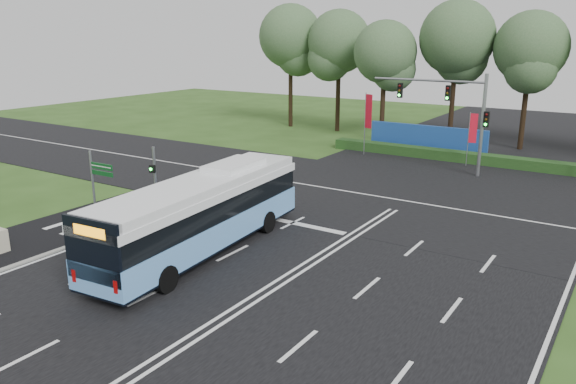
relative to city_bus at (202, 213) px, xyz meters
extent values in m
plane|color=#2B4A18|center=(4.53, 0.54, -1.84)|extent=(120.00, 120.00, 0.00)
cube|color=black|center=(4.53, 0.54, -1.82)|extent=(20.00, 120.00, 0.04)
cube|color=black|center=(4.53, 12.54, -1.81)|extent=(120.00, 14.00, 0.05)
cube|color=black|center=(-7.97, -2.46, -1.81)|extent=(5.00, 18.00, 0.06)
cube|color=gray|center=(-5.57, -2.46, -1.78)|extent=(0.25, 18.00, 0.12)
cube|color=#629FE3|center=(0.00, 0.01, -0.70)|extent=(3.74, 12.89, 1.16)
cube|color=black|center=(0.00, 0.01, -1.23)|extent=(3.71, 12.82, 0.32)
cube|color=black|center=(0.00, 0.01, 0.36)|extent=(3.62, 12.69, 1.01)
cube|color=white|center=(0.00, 0.01, 0.99)|extent=(3.74, 12.89, 0.37)
cube|color=white|center=(0.00, 0.01, 1.36)|extent=(3.64, 12.38, 0.37)
cube|color=white|center=(-0.23, 2.65, 1.68)|extent=(1.96, 3.31, 0.26)
cube|color=black|center=(0.54, -6.26, 0.41)|extent=(2.57, 0.34, 2.33)
cube|color=orange|center=(0.55, -6.30, 1.15)|extent=(1.48, 0.19, 0.37)
cylinder|color=black|center=(-1.55, 3.49, -1.29)|extent=(0.39, 1.12, 1.10)
cylinder|color=black|center=(0.93, 3.71, -1.29)|extent=(0.39, 1.12, 1.10)
cylinder|color=black|center=(-0.89, -4.11, -1.29)|extent=(0.39, 1.12, 1.10)
cylinder|color=black|center=(1.59, -3.89, -1.29)|extent=(0.39, 1.12, 1.10)
cylinder|color=gray|center=(-5.96, 2.97, 0.02)|extent=(0.15, 0.15, 3.71)
cube|color=black|center=(-5.96, 2.79, 0.71)|extent=(0.35, 0.30, 0.42)
sphere|color=#19F233|center=(-5.96, 2.69, 0.71)|extent=(0.15, 0.15, 0.15)
cylinder|color=gray|center=(-6.81, -0.40, 0.15)|extent=(0.12, 0.12, 3.98)
cube|color=#0B4118|center=(-6.06, -0.38, 1.45)|extent=(1.49, 0.10, 0.30)
cube|color=#0B4118|center=(-6.06, -0.38, 1.10)|extent=(1.49, 0.10, 0.22)
cube|color=white|center=(-6.06, -0.42, 1.45)|extent=(1.39, 0.04, 0.04)
cylinder|color=gray|center=(-3.28, 23.42, 0.69)|extent=(0.08, 0.08, 5.05)
cube|color=red|center=(-2.93, 23.29, 1.75)|extent=(0.65, 0.26, 2.69)
cylinder|color=gray|center=(4.94, 23.79, 0.18)|extent=(0.06, 0.06, 4.03)
cube|color=red|center=(5.22, 23.88, 1.03)|extent=(0.53, 0.20, 2.15)
cylinder|color=gray|center=(6.53, 21.04, 1.66)|extent=(0.24, 0.24, 7.00)
cylinder|color=gray|center=(2.53, 21.04, 4.56)|extent=(8.00, 0.16, 0.16)
cube|color=black|center=(4.03, 21.04, 3.76)|extent=(0.32, 0.28, 1.05)
cube|color=black|center=(0.53, 21.04, 3.76)|extent=(0.32, 0.28, 1.05)
cube|color=black|center=(6.78, 21.04, 2.16)|extent=(0.32, 0.28, 1.05)
cube|color=#193C15|center=(4.53, 25.04, -1.44)|extent=(22.00, 1.20, 0.80)
cube|color=#1B4694|center=(0.53, 27.54, -0.74)|extent=(10.00, 0.30, 2.20)
cylinder|color=black|center=(-16.42, 32.72, 2.60)|extent=(0.44, 0.44, 8.88)
sphere|color=#3B5C36|center=(-16.42, 32.72, 7.51)|extent=(6.54, 6.54, 6.54)
cylinder|color=black|center=(-10.77, 32.79, 2.37)|extent=(0.44, 0.44, 8.41)
sphere|color=#3B5C36|center=(-10.77, 32.79, 7.01)|extent=(6.20, 6.20, 6.20)
cylinder|color=black|center=(-4.67, 29.97, 1.97)|extent=(0.44, 0.44, 7.60)
sphere|color=#3B5C36|center=(-4.67, 29.97, 6.17)|extent=(5.60, 5.60, 5.60)
cylinder|color=black|center=(0.94, 32.39, 2.56)|extent=(0.44, 0.44, 8.79)
sphere|color=#3B5C36|center=(0.94, 32.39, 7.41)|extent=(6.47, 6.47, 6.47)
cylinder|color=black|center=(6.96, 32.73, 2.20)|extent=(0.44, 0.44, 8.06)
sphere|color=#3B5C36|center=(6.96, 32.73, 6.65)|extent=(5.94, 5.94, 5.94)
camera|label=1|loc=(16.08, -17.74, 7.60)|focal=35.00mm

